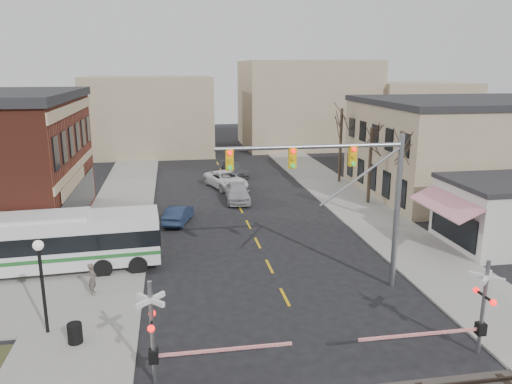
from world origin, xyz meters
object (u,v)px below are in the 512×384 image
(car_b, at_px, (178,214))
(car_c, at_px, (226,180))
(traffic_signal_mast, at_px, (349,182))
(car_a, at_px, (237,192))
(pedestrian_far, at_px, (72,246))
(transit_bus, at_px, (44,242))
(street_lamp, at_px, (41,267))
(rr_crossing_east, at_px, (473,310))
(car_d, at_px, (235,169))
(trash_bin, at_px, (75,333))
(pedestrian_near, at_px, (93,279))
(rr_crossing_west, at_px, (165,333))

(car_b, height_order, car_c, car_c)
(traffic_signal_mast, distance_m, car_c, 24.08)
(car_a, xyz_separation_m, pedestrian_far, (-11.33, -11.95, 0.19))
(transit_bus, height_order, street_lamp, street_lamp)
(rr_crossing_east, distance_m, pedestrian_far, 21.57)
(transit_bus, relative_size, car_d, 2.67)
(traffic_signal_mast, bearing_deg, trash_bin, -165.65)
(car_a, bearing_deg, pedestrian_near, -116.70)
(rr_crossing_east, xyz_separation_m, pedestrian_far, (-17.37, 12.75, -0.95))
(car_d, xyz_separation_m, pedestrian_far, (-12.42, -22.35, 0.33))
(pedestrian_far, bearing_deg, car_b, 0.80)
(rr_crossing_west, relative_size, car_b, 1.40)
(car_a, distance_m, pedestrian_near, 19.26)
(car_d, bearing_deg, traffic_signal_mast, -95.79)
(rr_crossing_west, distance_m, car_b, 19.37)
(rr_crossing_east, distance_m, car_d, 35.47)
(trash_bin, xyz_separation_m, pedestrian_near, (0.08, 4.60, 0.39))
(pedestrian_near, bearing_deg, transit_bus, 43.17)
(car_d, bearing_deg, car_b, -121.50)
(traffic_signal_mast, bearing_deg, street_lamp, -171.18)
(rr_crossing_east, distance_m, car_a, 25.45)
(rr_crossing_east, bearing_deg, car_a, 103.73)
(pedestrian_near, relative_size, pedestrian_far, 0.91)
(transit_bus, height_order, rr_crossing_west, rr_crossing_west)
(transit_bus, height_order, car_d, transit_bus)
(transit_bus, distance_m, rr_crossing_east, 21.76)
(transit_bus, xyz_separation_m, pedestrian_far, (1.18, 1.37, -0.80))
(car_a, distance_m, car_d, 10.46)
(rr_crossing_east, height_order, car_d, rr_crossing_east)
(car_b, xyz_separation_m, pedestrian_near, (-4.43, -11.55, 0.28))
(street_lamp, bearing_deg, car_c, 67.61)
(traffic_signal_mast, xyz_separation_m, pedestrian_near, (-12.67, 1.34, -4.77))
(trash_bin, bearing_deg, street_lamp, 141.17)
(traffic_signal_mast, relative_size, car_a, 1.93)
(rr_crossing_east, bearing_deg, car_c, 102.20)
(rr_crossing_west, bearing_deg, car_a, 76.55)
(transit_bus, height_order, trash_bin, transit_bus)
(trash_bin, relative_size, pedestrian_far, 0.47)
(traffic_signal_mast, distance_m, car_d, 29.00)
(car_a, height_order, car_b, car_a)
(traffic_signal_mast, bearing_deg, car_b, 122.58)
(rr_crossing_east, bearing_deg, car_b, 119.67)
(car_d, bearing_deg, car_c, -116.18)
(trash_bin, relative_size, pedestrian_near, 0.52)
(traffic_signal_mast, height_order, car_c, traffic_signal_mast)
(rr_crossing_east, xyz_separation_m, pedestrian_near, (-15.54, 7.95, -1.03))
(rr_crossing_east, distance_m, pedestrian_near, 17.49)
(rr_crossing_east, xyz_separation_m, car_d, (-4.95, 35.10, -1.28))
(rr_crossing_east, relative_size, car_b, 1.40)
(rr_crossing_west, xyz_separation_m, car_c, (5.43, 29.70, -1.19))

